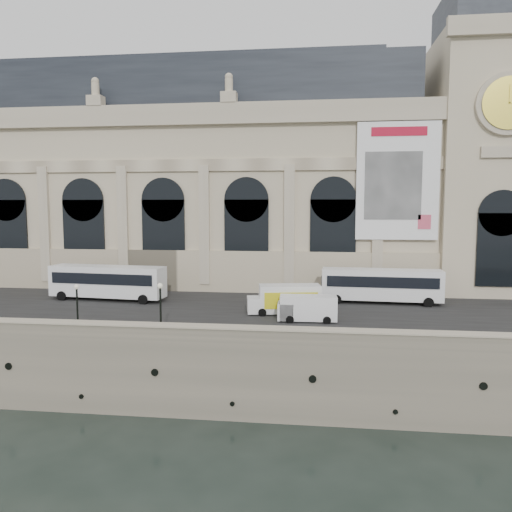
{
  "coord_description": "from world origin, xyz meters",
  "views": [
    {
      "loc": [
        14.19,
        -35.82,
        16.28
      ],
      "look_at": [
        7.1,
        22.0,
        10.4
      ],
      "focal_mm": 35.0,
      "sensor_mm": 36.0,
      "label": 1
    }
  ],
  "objects_px": {
    "bus_left": "(107,281)",
    "bus_right": "(381,284)",
    "lamp_right": "(161,310)",
    "box_truck": "(286,299)",
    "lamp_left": "(77,308)",
    "van_c": "(305,308)"
  },
  "relations": [
    {
      "from": "van_c",
      "to": "lamp_right",
      "type": "distance_m",
      "value": 12.89
    },
    {
      "from": "lamp_right",
      "to": "bus_right",
      "type": "bearing_deg",
      "value": 39.31
    },
    {
      "from": "van_c",
      "to": "bus_left",
      "type": "bearing_deg",
      "value": 161.12
    },
    {
      "from": "bus_right",
      "to": "box_truck",
      "type": "relative_size",
      "value": 1.73
    },
    {
      "from": "bus_left",
      "to": "box_truck",
      "type": "bearing_deg",
      "value": -12.81
    },
    {
      "from": "bus_right",
      "to": "bus_left",
      "type": "bearing_deg",
      "value": -176.45
    },
    {
      "from": "lamp_right",
      "to": "box_truck",
      "type": "bearing_deg",
      "value": 44.79
    },
    {
      "from": "lamp_left",
      "to": "lamp_right",
      "type": "distance_m",
      "value": 7.16
    },
    {
      "from": "bus_right",
      "to": "box_truck",
      "type": "xyz_separation_m",
      "value": [
        -9.67,
        -6.3,
        -0.64
      ]
    },
    {
      "from": "bus_right",
      "to": "lamp_right",
      "type": "bearing_deg",
      "value": -140.69
    },
    {
      "from": "box_truck",
      "to": "lamp_right",
      "type": "distance_m",
      "value": 13.13
    },
    {
      "from": "bus_right",
      "to": "van_c",
      "type": "bearing_deg",
      "value": -130.3
    },
    {
      "from": "bus_right",
      "to": "lamp_right",
      "type": "relative_size",
      "value": 2.94
    },
    {
      "from": "bus_right",
      "to": "van_c",
      "type": "relative_size",
      "value": 2.36
    },
    {
      "from": "bus_left",
      "to": "bus_right",
      "type": "distance_m",
      "value": 29.4
    },
    {
      "from": "lamp_left",
      "to": "box_truck",
      "type": "bearing_deg",
      "value": 28.22
    },
    {
      "from": "lamp_left",
      "to": "van_c",
      "type": "bearing_deg",
      "value": 17.95
    },
    {
      "from": "bus_left",
      "to": "van_c",
      "type": "height_order",
      "value": "bus_left"
    },
    {
      "from": "box_truck",
      "to": "lamp_left",
      "type": "bearing_deg",
      "value": -151.78
    },
    {
      "from": "box_truck",
      "to": "lamp_left",
      "type": "relative_size",
      "value": 1.83
    },
    {
      "from": "bus_left",
      "to": "lamp_right",
      "type": "distance_m",
      "value": 17.19
    },
    {
      "from": "bus_left",
      "to": "lamp_left",
      "type": "height_order",
      "value": "lamp_left"
    }
  ]
}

